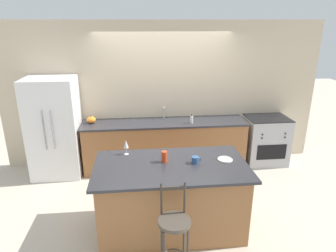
{
  "coord_description": "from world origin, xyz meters",
  "views": [
    {
      "loc": [
        -0.49,
        -4.86,
        2.66
      ],
      "look_at": [
        -0.04,
        -0.54,
        1.15
      ],
      "focal_mm": 32.0,
      "sensor_mm": 36.0,
      "label": 1
    }
  ],
  "objects": [
    {
      "name": "pumpkin_decoration",
      "position": [
        -1.34,
        0.42,
        0.98
      ],
      "size": [
        0.16,
        0.16,
        0.15
      ],
      "color": "orange",
      "rests_on": "back_counter"
    },
    {
      "name": "coffee_mug",
      "position": [
        0.22,
        -1.44,
        0.99
      ],
      "size": [
        0.12,
        0.09,
        0.09
      ],
      "color": "#335689",
      "rests_on": "kitchen_island"
    },
    {
      "name": "soap_bottle",
      "position": [
        0.47,
        0.23,
        0.99
      ],
      "size": [
        0.05,
        0.05,
        0.17
      ],
      "color": "silver",
      "rests_on": "back_counter"
    },
    {
      "name": "bar_stool_near",
      "position": [
        -0.15,
        -2.24,
        0.57
      ],
      "size": [
        0.35,
        0.35,
        1.07
      ],
      "color": "#332D28",
      "rests_on": "ground_plane"
    },
    {
      "name": "refrigerator",
      "position": [
        -1.97,
        0.31,
        0.89
      ],
      "size": [
        0.85,
        0.76,
        1.77
      ],
      "color": "white",
      "rests_on": "ground_plane"
    },
    {
      "name": "sink_faucet",
      "position": [
        0.0,
        0.58,
        1.05
      ],
      "size": [
        0.02,
        0.13,
        0.22
      ],
      "color": "#ADAFB5",
      "rests_on": "back_counter"
    },
    {
      "name": "kitchen_island",
      "position": [
        -0.09,
        -1.47,
        0.48
      ],
      "size": [
        1.95,
        1.07,
        0.95
      ],
      "color": "#936038",
      "rests_on": "ground_plane"
    },
    {
      "name": "tumbler_cup",
      "position": [
        -0.17,
        -1.37,
        1.02
      ],
      "size": [
        0.07,
        0.07,
        0.15
      ],
      "color": "red",
      "rests_on": "kitchen_island"
    },
    {
      "name": "dinner_plate",
      "position": [
        0.63,
        -1.4,
        0.96
      ],
      "size": [
        0.2,
        0.2,
        0.02
      ],
      "color": "beige",
      "rests_on": "kitchen_island"
    },
    {
      "name": "oven_range",
      "position": [
        1.98,
        0.37,
        0.47
      ],
      "size": [
        0.79,
        0.65,
        0.93
      ],
      "color": "#ADAFB5",
      "rests_on": "ground_plane"
    },
    {
      "name": "ground_plane",
      "position": [
        0.0,
        0.0,
        0.0
      ],
      "size": [
        18.0,
        18.0,
        0.0
      ],
      "primitive_type": "plane",
      "color": "beige"
    },
    {
      "name": "back_counter",
      "position": [
        0.0,
        0.38,
        0.46
      ],
      "size": [
        3.02,
        0.68,
        0.92
      ],
      "color": "#936038",
      "rests_on": "ground_plane"
    },
    {
      "name": "wine_glass",
      "position": [
        -0.66,
        -1.08,
        1.09
      ],
      "size": [
        0.06,
        0.06,
        0.21
      ],
      "color": "white",
      "rests_on": "kitchen_island"
    },
    {
      "name": "wall_back",
      "position": [
        0.0,
        0.7,
        1.35
      ],
      "size": [
        6.0,
        0.07,
        2.7
      ],
      "color": "beige",
      "rests_on": "ground_plane"
    }
  ]
}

